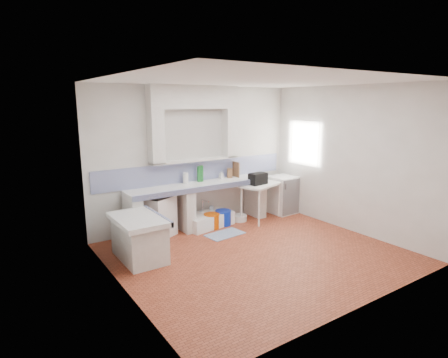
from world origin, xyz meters
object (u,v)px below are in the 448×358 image
stove (158,216)px  fridge (283,195)px  sink (208,220)px  side_table (261,202)px

stove → fridge: 2.99m
sink → fridge: 1.94m
stove → side_table: 2.26m
sink → side_table: 1.23m
stove → side_table: size_ratio=0.80×
stove → sink: 1.10m
side_table → fridge: (0.74, 0.12, 0.03)m
stove → fridge: bearing=-28.6°
fridge → stove: bearing=173.8°
sink → fridge: fridge is taller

